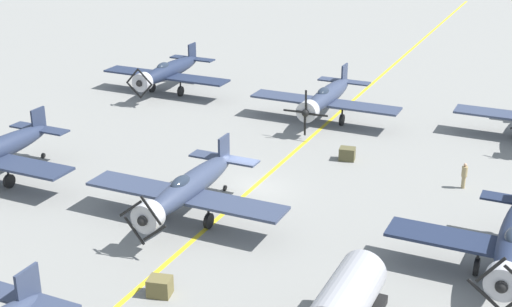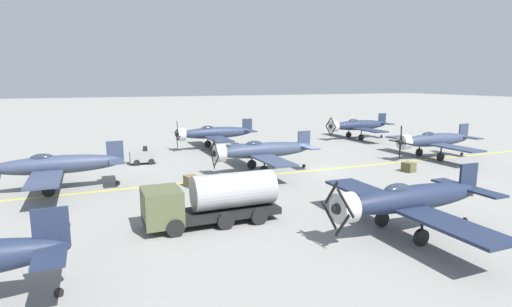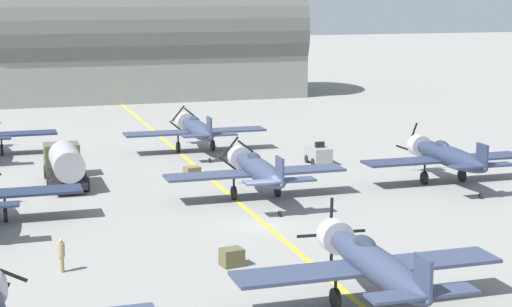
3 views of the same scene
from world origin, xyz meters
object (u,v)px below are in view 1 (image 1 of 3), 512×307
object	(u,v)px
airplane_mid_center	(187,188)
ground_crew_walking	(464,175)
airplane_near_center	(326,97)
supply_crate_mid_lane	(160,287)
airplane_near_right	(168,71)
supply_crate_by_tanker	(347,154)

from	to	relation	value
airplane_mid_center	ground_crew_walking	world-z (taller)	airplane_mid_center
airplane_near_center	supply_crate_mid_lane	size ratio (longest dim) A/B	11.16
airplane_mid_center	airplane_near_center	xyz separation A→B (m)	(-1.12, -19.98, -0.00)
airplane_near_right	airplane_near_center	bearing A→B (deg)	162.78
supply_crate_by_tanker	supply_crate_mid_lane	distance (m)	20.24
airplane_near_center	airplane_near_right	xyz separation A→B (m)	(15.64, -1.61, 0.00)
airplane_near_right	ground_crew_walking	xyz separation A→B (m)	(-27.96, 10.35, -1.09)
ground_crew_walking	supply_crate_mid_lane	world-z (taller)	ground_crew_walking
airplane_near_center	airplane_near_right	bearing A→B (deg)	-9.35
airplane_near_center	airplane_near_right	size ratio (longest dim) A/B	1.00
airplane_near_center	supply_crate_by_tanker	distance (m)	8.50
airplane_near_right	supply_crate_mid_lane	world-z (taller)	airplane_near_right
ground_crew_walking	supply_crate_by_tanker	bearing A→B (deg)	-10.50
supply_crate_by_tanker	supply_crate_mid_lane	world-z (taller)	supply_crate_mid_lane
airplane_near_center	airplane_mid_center	bearing A→B (deg)	83.31
airplane_near_right	supply_crate_by_tanker	size ratio (longest dim) A/B	11.28
supply_crate_by_tanker	airplane_near_center	bearing A→B (deg)	-59.96
airplane_mid_center	airplane_near_right	world-z (taller)	same
airplane_near_center	supply_crate_mid_lane	bearing A→B (deg)	89.78
airplane_mid_center	supply_crate_mid_lane	world-z (taller)	airplane_mid_center
airplane_near_right	supply_crate_mid_lane	xyz separation A→B (m)	(-17.19, 28.90, -1.56)
airplane_near_right	ground_crew_walking	world-z (taller)	airplane_near_right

